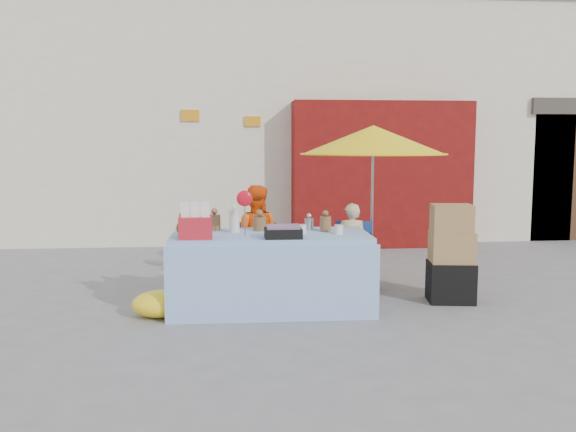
{
  "coord_description": "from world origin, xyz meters",
  "views": [
    {
      "loc": [
        -0.49,
        -6.54,
        1.85
      ],
      "look_at": [
        0.18,
        0.6,
        1.0
      ],
      "focal_mm": 38.0,
      "sensor_mm": 36.0,
      "label": 1
    }
  ],
  "objects": [
    {
      "name": "vendor_beige",
      "position": [
        1.05,
        1.14,
        0.55
      ],
      "size": [
        0.44,
        0.33,
        1.09
      ],
      "primitive_type": "imported",
      "rotation": [
        0.0,
        0.0,
        2.95
      ],
      "color": "beige",
      "rests_on": "ground"
    },
    {
      "name": "umbrella",
      "position": [
        1.35,
        1.29,
        1.89
      ],
      "size": [
        1.9,
        1.9,
        2.09
      ],
      "color": "gray",
      "rests_on": "ground"
    },
    {
      "name": "chair_left",
      "position": [
        -0.2,
        1.0,
        0.26
      ],
      "size": [
        0.56,
        0.55,
        0.85
      ],
      "rotation": [
        0.0,
        0.0,
        -0.19
      ],
      "color": "navy",
      "rests_on": "ground"
    },
    {
      "name": "backdrop",
      "position": [
        0.52,
        7.52,
        3.1
      ],
      "size": [
        14.0,
        8.0,
        7.8
      ],
      "color": "silver",
      "rests_on": "ground"
    },
    {
      "name": "market_table",
      "position": [
        -0.07,
        0.15,
        0.44
      ],
      "size": [
        2.25,
        1.08,
        1.35
      ],
      "rotation": [
        0.0,
        0.0,
        -0.01
      ],
      "color": "#96B7F0",
      "rests_on": "ground"
    },
    {
      "name": "ground",
      "position": [
        0.0,
        0.0,
        0.0
      ],
      "size": [
        80.0,
        80.0,
        0.0
      ],
      "primitive_type": "plane",
      "color": "slate",
      "rests_on": "ground"
    },
    {
      "name": "tarp_bundle",
      "position": [
        -1.25,
        -0.05,
        0.14
      ],
      "size": [
        0.73,
        0.64,
        0.28
      ],
      "primitive_type": "ellipsoid",
      "rotation": [
        0.0,
        0.0,
        0.25
      ],
      "color": "yellow",
      "rests_on": "ground"
    },
    {
      "name": "box_stack",
      "position": [
        2.07,
        0.27,
        0.53
      ],
      "size": [
        0.58,
        0.5,
        1.15
      ],
      "rotation": [
        0.0,
        0.0,
        -0.14
      ],
      "color": "black",
      "rests_on": "ground"
    },
    {
      "name": "vendor_orange",
      "position": [
        -0.2,
        1.14,
        0.67
      ],
      "size": [
        0.73,
        0.62,
        1.33
      ],
      "primitive_type": "imported",
      "rotation": [
        0.0,
        0.0,
        2.95
      ],
      "color": "#FF560D",
      "rests_on": "ground"
    },
    {
      "name": "chair_right",
      "position": [
        1.05,
        1.0,
        0.26
      ],
      "size": [
        0.56,
        0.55,
        0.85
      ],
      "rotation": [
        0.0,
        0.0,
        -0.19
      ],
      "color": "navy",
      "rests_on": "ground"
    }
  ]
}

